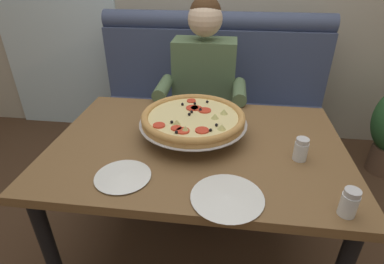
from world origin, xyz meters
name	(u,v)px	position (x,y,z in m)	size (l,w,h in m)	color
ground_plane	(196,252)	(0.00, 0.00, 0.00)	(16.00, 16.00, 0.00)	#4C3321
booth_bench	(210,117)	(0.00, 0.92, 0.40)	(1.70, 0.78, 1.13)	#424C6B
dining_table	(197,158)	(0.00, 0.00, 0.65)	(1.31, 0.90, 0.73)	brown
diner_main	(202,92)	(-0.04, 0.65, 0.71)	(0.54, 0.64, 1.27)	#2D3342
pizza	(193,118)	(-0.03, 0.06, 0.82)	(0.49, 0.49, 0.12)	silver
shaker_pepper_flakes	(301,151)	(0.43, -0.07, 0.77)	(0.06, 0.06, 0.10)	white
shaker_parmesan	(349,204)	(0.53, -0.38, 0.77)	(0.06, 0.06, 0.10)	white
plate_near_left	(123,175)	(-0.25, -0.29, 0.74)	(0.22, 0.22, 0.02)	white
plate_near_right	(227,196)	(0.14, -0.35, 0.74)	(0.26, 0.26, 0.02)	white
patio_chair	(93,55)	(-1.41, 2.04, 0.52)	(0.40, 0.40, 0.86)	black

